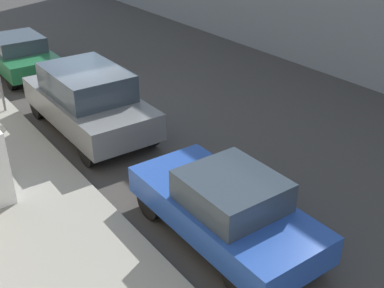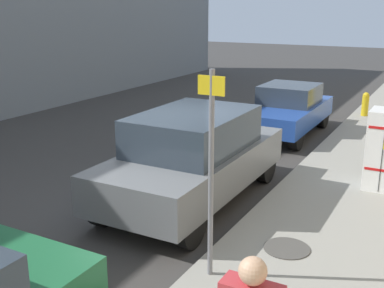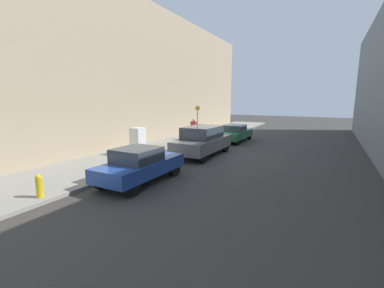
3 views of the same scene
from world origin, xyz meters
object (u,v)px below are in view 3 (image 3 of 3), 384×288
(discarded_refrigerator, at_px, (138,141))
(pedestrian_walking_far, at_px, (194,127))
(fire_hydrant, at_px, (39,186))
(parked_suv_gray, at_px, (202,141))
(street_sign_post, at_px, (197,123))
(parked_hatchback_blue, at_px, (140,165))
(parked_sedan_green, at_px, (234,133))

(discarded_refrigerator, distance_m, pedestrian_walking_far, 6.72)
(fire_hydrant, height_order, parked_suv_gray, parked_suv_gray)
(fire_hydrant, xyz_separation_m, pedestrian_walking_far, (-1.32, 13.47, 0.58))
(street_sign_post, height_order, parked_hatchback_blue, street_sign_post)
(street_sign_post, relative_size, fire_hydrant, 3.56)
(discarded_refrigerator, distance_m, parked_suv_gray, 3.79)
(parked_hatchback_blue, relative_size, parked_sedan_green, 0.92)
(discarded_refrigerator, relative_size, street_sign_post, 0.57)
(discarded_refrigerator, bearing_deg, pedestrian_walking_far, 88.76)
(parked_sedan_green, bearing_deg, parked_suv_gray, -90.00)
(pedestrian_walking_far, height_order, parked_hatchback_blue, pedestrian_walking_far)
(discarded_refrigerator, xyz_separation_m, parked_sedan_green, (3.15, 8.00, -0.23))
(fire_hydrant, distance_m, parked_suv_gray, 9.04)
(discarded_refrigerator, distance_m, parked_hatchback_blue, 4.82)
(parked_sedan_green, bearing_deg, street_sign_post, -114.55)
(pedestrian_walking_far, bearing_deg, street_sign_post, 151.15)
(pedestrian_walking_far, bearing_deg, fire_hydrant, 123.19)
(discarded_refrigerator, bearing_deg, fire_hydrant, -77.77)
(parked_hatchback_blue, bearing_deg, parked_suv_gray, 90.00)
(parked_hatchback_blue, xyz_separation_m, parked_sedan_green, (-0.00, 11.64, -0.04))
(parked_sedan_green, bearing_deg, pedestrian_walking_far, -156.75)
(discarded_refrigerator, bearing_deg, parked_sedan_green, 68.53)
(street_sign_post, relative_size, pedestrian_walking_far, 1.65)
(pedestrian_walking_far, distance_m, parked_suv_gray, 5.49)
(discarded_refrigerator, relative_size, parked_sedan_green, 0.37)
(discarded_refrigerator, height_order, parked_suv_gray, parked_suv_gray)
(fire_hydrant, bearing_deg, parked_suv_gray, 79.27)
(street_sign_post, xyz_separation_m, fire_hydrant, (-0.11, -11.32, -1.15))
(discarded_refrigerator, bearing_deg, parked_suv_gray, 33.97)
(fire_hydrant, xyz_separation_m, parked_sedan_green, (1.68, 14.76, 0.17))
(street_sign_post, bearing_deg, pedestrian_walking_far, 123.55)
(fire_hydrant, height_order, parked_hatchback_blue, parked_hatchback_blue)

